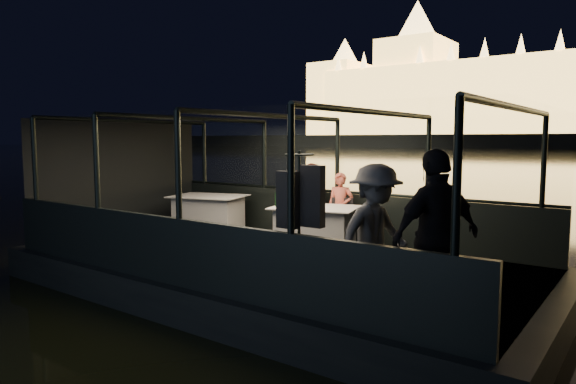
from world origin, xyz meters
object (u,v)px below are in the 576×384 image
Objects in this scene: chair_port_right at (337,221)px; passenger_dark at (436,243)px; chair_port_left at (309,219)px; passenger_stripe at (375,232)px; person_man_maroon at (312,201)px; dining_table_central at (315,228)px; dining_table_aft at (209,214)px; wine_bottle at (277,198)px; person_woman_coral at (340,204)px; coat_stand at (299,224)px.

chair_port_right is 0.47× the size of passenger_dark.
passenger_dark reaches higher than chair_port_left.
passenger_stripe reaches higher than chair_port_left.
chair_port_right is at bearing 2.70° from person_man_maroon.
dining_table_central is 0.99× the size of dining_table_aft.
passenger_dark is at bearing -28.14° from wine_bottle.
chair_port_right is (0.55, 0.10, 0.00)m from chair_port_left.
passenger_dark is (2.84, -2.77, 0.40)m from chair_port_right.
chair_port_left is at bearing 78.08° from wine_bottle.
person_man_maroon reaches higher than person_woman_coral.
dining_table_central is 0.63m from chair_port_left.
person_woman_coral reaches higher than chair_port_left.
chair_port_right is 1.22m from wine_bottle.
person_man_maroon is 1.05m from wine_bottle.
passenger_stripe is at bearing 17.30° from coat_stand.
wine_bottle is (-3.56, 1.90, 0.06)m from passenger_dark.
chair_port_left is 0.70× the size of person_woman_coral.
dining_table_central is at bearing -35.74° from person_man_maroon.
wine_bottle is at bearing -145.64° from chair_port_right.
passenger_dark is (3.40, -2.67, 0.40)m from chair_port_left.
passenger_dark is at bearing 3.32° from coat_stand.
chair_port_left is 4.34m from passenger_dark.
dining_table_central is 0.98m from person_man_maroon.
chair_port_right is at bearing 78.18° from dining_table_central.
person_man_maroon is at bearing 121.11° from coat_stand.
person_woman_coral is (-1.21, 3.05, -0.15)m from coat_stand.
dining_table_aft is 2.29m from person_man_maroon.
chair_port_right is at bearing 50.57° from wine_bottle.
dining_table_aft is 4.74m from coat_stand.
passenger_dark is at bearing -86.08° from passenger_stripe.
chair_port_right reaches higher than dining_table_aft.
passenger_stripe is (2.61, -2.49, 0.40)m from chair_port_left.
dining_table_aft is 6.18m from passenger_dark.
dining_table_aft is (-2.74, 0.14, 0.00)m from dining_table_central.
passenger_stripe is at bearing -46.85° from chair_port_left.
dining_table_aft is at bearing 177.00° from dining_table_central.
chair_port_left is 0.42m from person_man_maroon.
passenger_dark reaches higher than dining_table_central.
person_woman_coral is 0.72× the size of passenger_dark.
passenger_stripe is 0.81m from passenger_dark.
wine_bottle is at bearing 74.76° from passenger_stripe.
dining_table_aft is 1.58× the size of chair_port_left.
person_woman_coral is (-0.05, 0.18, 0.30)m from chair_port_right.
coat_stand reaches higher than wine_bottle.
dining_table_aft is 5.39m from passenger_stripe.
person_man_maroon is (-1.83, 3.04, -0.15)m from coat_stand.
chair_port_left is 0.65m from person_woman_coral.
chair_port_right is 3.99m from passenger_dark.
chair_port_right is (2.85, 0.41, 0.06)m from dining_table_aft.
dining_table_aft is 2.25m from wine_bottle.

